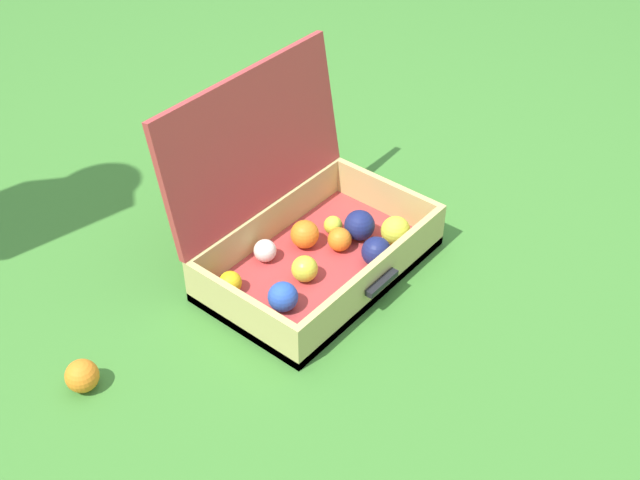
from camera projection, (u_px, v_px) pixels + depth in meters
name	position (u px, v px, depth m)	size (l,w,h in m)	color
ground_plane	(332.00, 280.00, 2.10)	(16.00, 16.00, 0.00)	#3D7A2D
open_suitcase	(306.00, 229.00, 2.09)	(0.59, 0.46, 0.49)	#B23838
stray_ball_on_grass	(82.00, 376.00, 1.80)	(0.08, 0.08, 0.08)	orange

